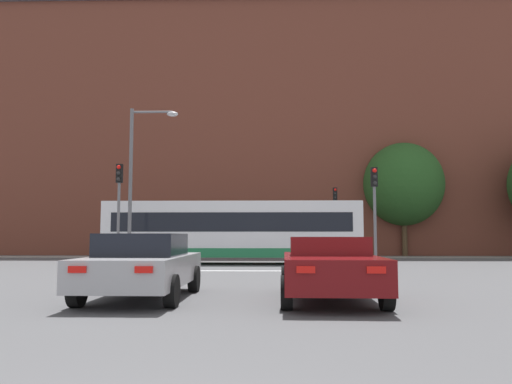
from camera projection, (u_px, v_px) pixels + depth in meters
stop_line_strip at (248, 271)px, 19.43m from camera, size 7.96×0.30×0.01m
far_pavement at (256, 257)px, 31.82m from camera, size 68.84×2.50×0.01m
brick_civic_building at (237, 126)px, 41.14m from camera, size 46.45×12.61×28.16m
car_saloon_left at (143, 265)px, 10.93m from camera, size 2.09×4.40×1.42m
car_roadster_right at (330, 268)px, 10.56m from camera, size 2.15×4.30×1.35m
bus_crossing_lead at (233, 231)px, 24.48m from camera, size 12.33×2.70×3.01m
traffic_light_far_right at (335, 210)px, 31.42m from camera, size 0.26×0.31×4.40m
traffic_light_near_right at (375, 200)px, 20.48m from camera, size 0.26×0.31×4.18m
traffic_light_near_left at (119, 198)px, 21.08m from camera, size 0.26×0.31×4.41m
street_lamp_junction at (139, 169)px, 22.02m from camera, size 2.15×0.36×7.02m
pedestrian_waiting at (283, 241)px, 32.66m from camera, size 0.25×0.41×1.76m
pedestrian_walking_east at (305, 243)px, 31.39m from camera, size 0.46×0.38×1.60m
tree_by_building at (403, 184)px, 34.08m from camera, size 5.41×5.41×7.71m
tree_distant at (3, 200)px, 37.13m from camera, size 4.61×4.61×6.40m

